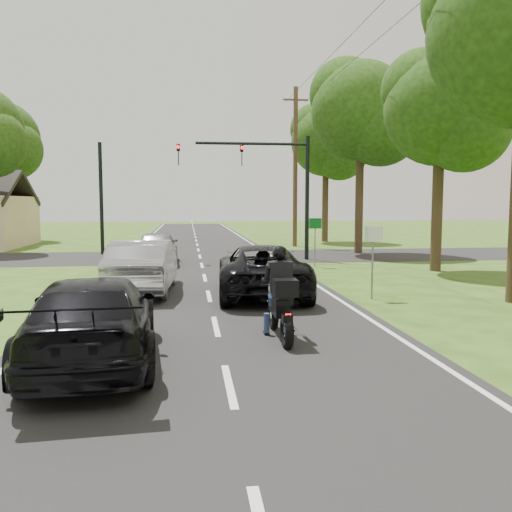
{
  "coord_description": "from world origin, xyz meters",
  "views": [
    {
      "loc": [
        -0.6,
        -12.03,
        2.8
      ],
      "look_at": [
        1.3,
        3.0,
        1.3
      ],
      "focal_mm": 38.0,
      "sensor_mm": 36.0,
      "label": 1
    }
  ],
  "objects_px": {
    "motorcycle_rider": "(281,302)",
    "dark_suv": "(262,270)",
    "dark_car_behind": "(93,320)",
    "utility_pole_far": "(295,166)",
    "silver_sedan": "(143,266)",
    "sign_green": "(315,230)",
    "sign_white": "(373,244)",
    "silver_suv": "(157,247)",
    "traffic_signal": "(269,175)"
  },
  "relations": [
    {
      "from": "motorcycle_rider",
      "to": "dark_suv",
      "type": "xyz_separation_m",
      "value": [
        0.33,
        5.29,
        0.01
      ]
    },
    {
      "from": "motorcycle_rider",
      "to": "silver_suv",
      "type": "xyz_separation_m",
      "value": [
        -3.25,
        14.38,
        0.01
      ]
    },
    {
      "from": "silver_sedan",
      "to": "sign_white",
      "type": "xyz_separation_m",
      "value": [
        6.69,
        -2.02,
        0.77
      ]
    },
    {
      "from": "dark_car_behind",
      "to": "utility_pole_far",
      "type": "relative_size",
      "value": 0.52
    },
    {
      "from": "dark_suv",
      "to": "dark_car_behind",
      "type": "height_order",
      "value": "dark_suv"
    },
    {
      "from": "utility_pole_far",
      "to": "sign_green",
      "type": "xyz_separation_m",
      "value": [
        -1.3,
        -11.02,
        -3.49
      ]
    },
    {
      "from": "traffic_signal",
      "to": "motorcycle_rider",
      "type": "bearing_deg",
      "value": -97.73
    },
    {
      "from": "dark_suv",
      "to": "traffic_signal",
      "type": "distance_m",
      "value": 10.69
    },
    {
      "from": "motorcycle_rider",
      "to": "traffic_signal",
      "type": "distance_m",
      "value": 15.79
    },
    {
      "from": "dark_car_behind",
      "to": "silver_suv",
      "type": "bearing_deg",
      "value": -95.07
    },
    {
      "from": "dark_suv",
      "to": "traffic_signal",
      "type": "xyz_separation_m",
      "value": [
        1.74,
        10.0,
        3.36
      ]
    },
    {
      "from": "silver_suv",
      "to": "dark_car_behind",
      "type": "bearing_deg",
      "value": 88.8
    },
    {
      "from": "motorcycle_rider",
      "to": "utility_pole_far",
      "type": "height_order",
      "value": "utility_pole_far"
    },
    {
      "from": "traffic_signal",
      "to": "sign_green",
      "type": "xyz_separation_m",
      "value": [
        1.56,
        -3.02,
        -2.54
      ]
    },
    {
      "from": "dark_suv",
      "to": "traffic_signal",
      "type": "height_order",
      "value": "traffic_signal"
    },
    {
      "from": "motorcycle_rider",
      "to": "dark_car_behind",
      "type": "distance_m",
      "value": 3.71
    },
    {
      "from": "dark_suv",
      "to": "dark_car_behind",
      "type": "xyz_separation_m",
      "value": [
        -3.85,
        -6.5,
        -0.01
      ]
    },
    {
      "from": "motorcycle_rider",
      "to": "dark_suv",
      "type": "relative_size",
      "value": 0.41
    },
    {
      "from": "traffic_signal",
      "to": "utility_pole_far",
      "type": "bearing_deg",
      "value": 70.32
    },
    {
      "from": "sign_green",
      "to": "dark_car_behind",
      "type": "bearing_deg",
      "value": -117.94
    },
    {
      "from": "dark_suv",
      "to": "sign_green",
      "type": "xyz_separation_m",
      "value": [
        3.3,
        6.98,
        0.82
      ]
    },
    {
      "from": "sign_white",
      "to": "dark_car_behind",
      "type": "bearing_deg",
      "value": -141.74
    },
    {
      "from": "dark_car_behind",
      "to": "sign_white",
      "type": "relative_size",
      "value": 2.45
    },
    {
      "from": "dark_car_behind",
      "to": "traffic_signal",
      "type": "distance_m",
      "value": 17.74
    },
    {
      "from": "motorcycle_rider",
      "to": "dark_suv",
      "type": "bearing_deg",
      "value": 85.85
    },
    {
      "from": "traffic_signal",
      "to": "sign_green",
      "type": "bearing_deg",
      "value": -62.62
    },
    {
      "from": "silver_suv",
      "to": "motorcycle_rider",
      "type": "bearing_deg",
      "value": 102.5
    },
    {
      "from": "dark_suv",
      "to": "utility_pole_far",
      "type": "height_order",
      "value": "utility_pole_far"
    },
    {
      "from": "sign_white",
      "to": "traffic_signal",
      "type": "bearing_deg",
      "value": 97.05
    },
    {
      "from": "sign_green",
      "to": "sign_white",
      "type": "bearing_deg",
      "value": -91.43
    },
    {
      "from": "dark_suv",
      "to": "utility_pole_far",
      "type": "bearing_deg",
      "value": -100.85
    },
    {
      "from": "silver_sedan",
      "to": "utility_pole_far",
      "type": "height_order",
      "value": "utility_pole_far"
    },
    {
      "from": "dark_car_behind",
      "to": "utility_pole_far",
      "type": "distance_m",
      "value": 26.27
    },
    {
      "from": "sign_white",
      "to": "sign_green",
      "type": "relative_size",
      "value": 1.0
    },
    {
      "from": "dark_car_behind",
      "to": "utility_pole_far",
      "type": "bearing_deg",
      "value": -113.15
    },
    {
      "from": "dark_car_behind",
      "to": "sign_white",
      "type": "xyz_separation_m",
      "value": [
        6.95,
        5.48,
        0.83
      ]
    },
    {
      "from": "motorcycle_rider",
      "to": "silver_sedan",
      "type": "bearing_deg",
      "value": 116.82
    },
    {
      "from": "motorcycle_rider",
      "to": "silver_suv",
      "type": "height_order",
      "value": "motorcycle_rider"
    },
    {
      "from": "motorcycle_rider",
      "to": "silver_sedan",
      "type": "distance_m",
      "value": 7.08
    },
    {
      "from": "motorcycle_rider",
      "to": "dark_suv",
      "type": "height_order",
      "value": "motorcycle_rider"
    },
    {
      "from": "silver_sedan",
      "to": "sign_green",
      "type": "distance_m",
      "value": 9.16
    },
    {
      "from": "silver_sedan",
      "to": "silver_suv",
      "type": "xyz_separation_m",
      "value": [
        -0.0,
        8.09,
        -0.05
      ]
    },
    {
      "from": "traffic_signal",
      "to": "utility_pole_far",
      "type": "xyz_separation_m",
      "value": [
        2.86,
        8.0,
        0.95
      ]
    },
    {
      "from": "silver_suv",
      "to": "silver_sedan",
      "type": "bearing_deg",
      "value": 89.76
    },
    {
      "from": "utility_pole_far",
      "to": "traffic_signal",
      "type": "bearing_deg",
      "value": -109.68
    },
    {
      "from": "silver_sedan",
      "to": "traffic_signal",
      "type": "bearing_deg",
      "value": -117.75
    },
    {
      "from": "silver_suv",
      "to": "sign_green",
      "type": "xyz_separation_m",
      "value": [
        6.89,
        -2.11,
        0.82
      ]
    },
    {
      "from": "dark_car_behind",
      "to": "utility_pole_far",
      "type": "xyz_separation_m",
      "value": [
        8.45,
        24.5,
        4.32
      ]
    },
    {
      "from": "dark_suv",
      "to": "sign_green",
      "type": "bearing_deg",
      "value": -111.83
    },
    {
      "from": "utility_pole_far",
      "to": "silver_sedan",
      "type": "bearing_deg",
      "value": -115.73
    }
  ]
}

